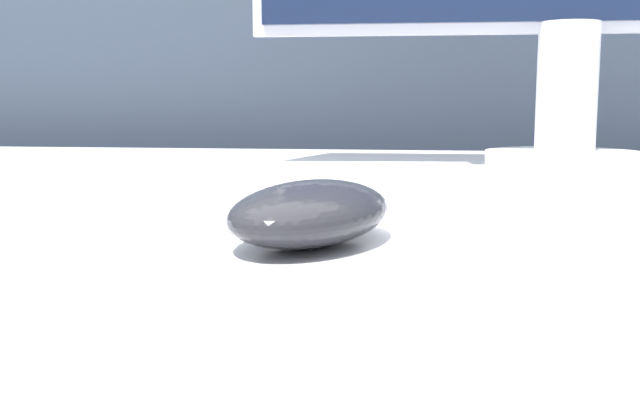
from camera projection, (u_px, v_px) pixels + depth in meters
partition_panel at (343, 194)px, 1.29m from camera, size 5.00×0.03×1.37m
computer_mouse_near at (311, 212)px, 0.41m from camera, size 0.11×0.14×0.03m
keyboard at (236, 183)px, 0.60m from camera, size 0.42×0.16×0.02m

